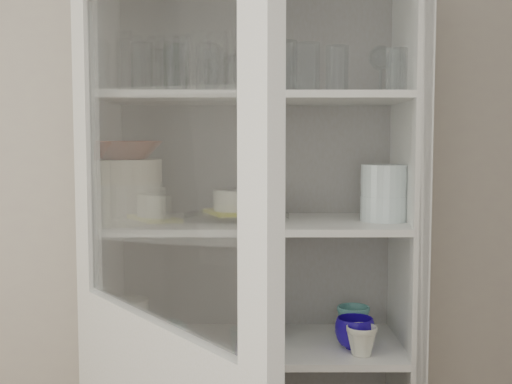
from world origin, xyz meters
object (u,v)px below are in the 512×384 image
at_px(goblet_0, 174,69).
at_px(measuring_cups, 159,342).
at_px(yellow_trivet, 237,212).
at_px(terracotta_bowl, 124,150).
at_px(pantry_cabinet, 256,312).
at_px(mug_teal, 353,321).
at_px(teal_jar, 269,323).
at_px(cream_bowl, 124,171).
at_px(goblet_1, 247,69).
at_px(plate_stack_front, 125,203).
at_px(plate_stack_back, 137,201).
at_px(white_canister, 131,320).
at_px(glass_platter, 237,217).
at_px(white_ramekin, 237,200).
at_px(goblet_3, 381,69).
at_px(goblet_2, 261,71).
at_px(mug_white, 362,341).
at_px(grey_bowl_stack, 385,193).
at_px(mug_blue, 355,333).

xyz_separation_m(goblet_0, measuring_cups, (-0.04, -0.15, -0.87)).
bearing_deg(yellow_trivet, terracotta_bowl, -168.17).
bearing_deg(terracotta_bowl, pantry_cabinet, 17.19).
bearing_deg(mug_teal, teal_jar, -170.21).
xyz_separation_m(cream_bowl, teal_jar, (0.45, 0.09, -0.51)).
relative_size(goblet_1, measuring_cups, 2.08).
bearing_deg(pantry_cabinet, goblet_1, 117.08).
distance_m(plate_stack_front, plate_stack_back, 0.20).
bearing_deg(teal_jar, plate_stack_front, -168.83).
relative_size(yellow_trivet, white_canister, 1.27).
height_order(goblet_0, teal_jar, goblet_0).
xyz_separation_m(glass_platter, white_ramekin, (0.00, 0.00, 0.05)).
xyz_separation_m(goblet_3, measuring_cups, (-0.72, -0.14, -0.87)).
bearing_deg(goblet_2, white_ramekin, -125.50).
relative_size(goblet_2, goblet_3, 0.96).
xyz_separation_m(pantry_cabinet, measuring_cups, (-0.31, -0.13, -0.06)).
bearing_deg(measuring_cups, mug_white, -6.30).
bearing_deg(plate_stack_back, grey_bowl_stack, -10.91).
xyz_separation_m(grey_bowl_stack, white_canister, (-0.82, 0.03, -0.42)).
height_order(goblet_3, white_canister, goblet_3).
distance_m(goblet_1, white_canister, 0.92).
bearing_deg(goblet_0, plate_stack_front, -132.85).
bearing_deg(mug_blue, plate_stack_front, 162.18).
distance_m(goblet_1, mug_teal, 0.92).
height_order(terracotta_bowl, mug_white, terracotta_bowl).
xyz_separation_m(pantry_cabinet, teal_jar, (0.04, -0.04, -0.03)).
distance_m(terracotta_bowl, glass_platter, 0.42).
distance_m(goblet_1, goblet_3, 0.44).
bearing_deg(white_canister, plate_stack_front, -90.00).
distance_m(mug_teal, measuring_cups, 0.65).
bearing_deg(goblet_2, glass_platter, -125.50).
xyz_separation_m(mug_teal, white_canister, (-0.74, -0.04, 0.02)).
xyz_separation_m(goblet_0, terracotta_bowl, (-0.14, -0.15, -0.26)).
bearing_deg(teal_jar, mug_teal, 5.15).
xyz_separation_m(plate_stack_back, mug_blue, (0.72, -0.21, -0.40)).
distance_m(terracotta_bowl, mug_blue, 0.93).
relative_size(goblet_2, teal_jar, 1.61).
bearing_deg(plate_stack_back, white_ramekin, -20.24).
relative_size(goblet_0, white_ramekin, 1.20).
distance_m(yellow_trivet, white_ramekin, 0.04).
bearing_deg(yellow_trivet, goblet_1, 74.28).
xyz_separation_m(pantry_cabinet, goblet_2, (0.02, 0.06, 0.81)).
relative_size(plate_stack_back, mug_blue, 1.60).
bearing_deg(mug_white, measuring_cups, 168.95).
distance_m(glass_platter, teal_jar, 0.37).
bearing_deg(white_ramekin, grey_bowl_stack, -3.61).
height_order(goblet_1, glass_platter, goblet_1).
distance_m(yellow_trivet, mug_white, 0.56).
xyz_separation_m(mug_teal, teal_jar, (-0.28, -0.03, 0.00)).
bearing_deg(terracotta_bowl, yellow_trivet, 11.83).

